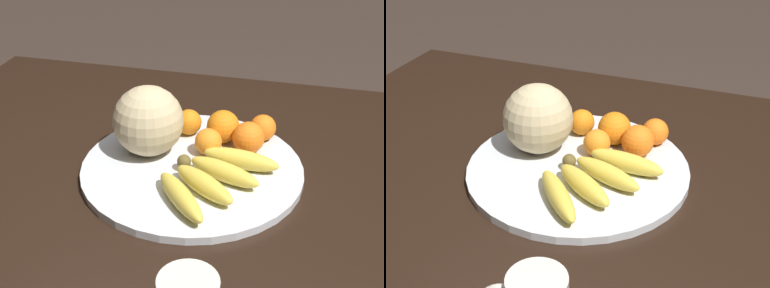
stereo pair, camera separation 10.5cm
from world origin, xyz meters
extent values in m
cube|color=black|center=(0.00, 0.00, 0.75)|extent=(1.51, 1.03, 0.04)
cube|color=black|center=(0.67, -0.43, 0.36)|extent=(0.07, 0.07, 0.73)
cylinder|color=silver|center=(0.07, -0.02, 0.78)|extent=(0.45, 0.45, 0.02)
torus|color=navy|center=(0.07, -0.02, 0.78)|extent=(0.45, 0.45, 0.01)
sphere|color=#C6B284|center=(0.17, -0.05, 0.86)|extent=(0.15, 0.15, 0.15)
sphere|color=brown|center=(0.08, 0.00, 0.81)|extent=(0.03, 0.03, 0.03)
ellipsoid|color=gold|center=(0.05, 0.11, 0.81)|extent=(0.13, 0.15, 0.04)
ellipsoid|color=gold|center=(0.02, 0.07, 0.81)|extent=(0.14, 0.12, 0.04)
ellipsoid|color=gold|center=(-0.01, 0.02, 0.81)|extent=(0.16, 0.09, 0.04)
ellipsoid|color=gold|center=(-0.03, -0.03, 0.81)|extent=(0.16, 0.06, 0.04)
sphere|color=orange|center=(-0.03, -0.10, 0.82)|extent=(0.07, 0.07, 0.07)
sphere|color=orange|center=(0.05, -0.07, 0.81)|extent=(0.06, 0.06, 0.06)
sphere|color=orange|center=(-0.06, -0.16, 0.81)|extent=(0.06, 0.06, 0.06)
sphere|color=orange|center=(0.03, -0.13, 0.82)|extent=(0.07, 0.07, 0.07)
sphere|color=orange|center=(0.11, -0.15, 0.81)|extent=(0.06, 0.06, 0.06)
camera|label=1|loc=(-0.15, 0.86, 1.37)|focal=50.00mm
camera|label=2|loc=(-0.25, 0.83, 1.37)|focal=50.00mm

